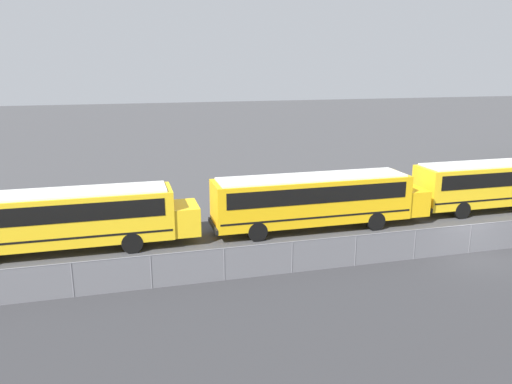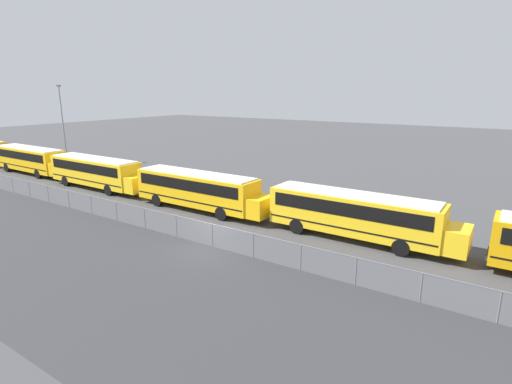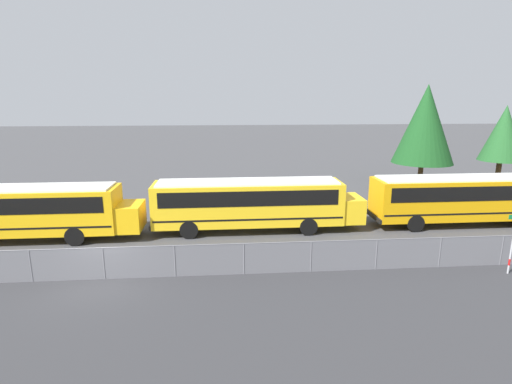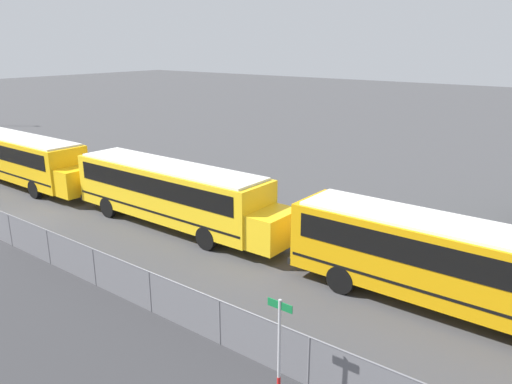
% 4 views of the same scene
% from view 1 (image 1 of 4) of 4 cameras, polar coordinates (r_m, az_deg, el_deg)
% --- Properties ---
extents(ground_plane, '(200.00, 200.00, 0.00)m').
position_cam_1_polar(ground_plane, '(26.71, 23.10, -6.42)').
color(ground_plane, '#424244').
extents(fence, '(115.82, 0.07, 1.48)m').
position_cam_1_polar(fence, '(26.46, 23.27, -4.89)').
color(fence, '#9EA0A5').
rests_on(fence, ground_plane).
extents(school_bus_2, '(12.41, 2.45, 3.04)m').
position_cam_1_polar(school_bus_2, '(25.96, -21.14, -2.56)').
color(school_bus_2, yellow).
rests_on(school_bus_2, ground_plane).
extents(school_bus_3, '(12.41, 2.45, 3.04)m').
position_cam_1_polar(school_bus_3, '(27.73, 6.91, -0.61)').
color(school_bus_3, yellow).
rests_on(school_bus_3, ground_plane).
extents(school_bus_4, '(12.41, 2.45, 3.04)m').
position_cam_1_polar(school_bus_4, '(34.97, 26.40, 1.12)').
color(school_bus_4, yellow).
rests_on(school_bus_4, ground_plane).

